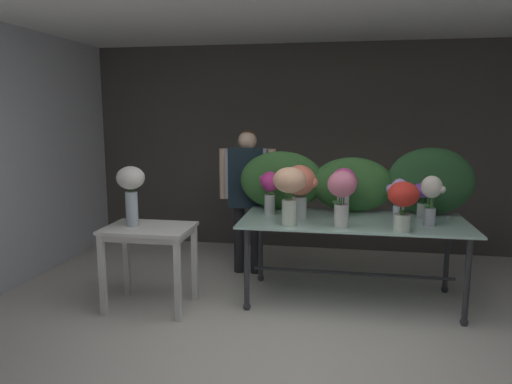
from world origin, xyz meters
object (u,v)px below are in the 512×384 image
object	(u,v)px
vase_magenta_snapdragons	(270,189)
vase_scarlet_ranunculus	(403,201)
florist	(247,186)
side_table_white	(149,238)
vase_lilac_anemones	(399,197)
display_table_glass	(353,231)
vase_fuchsia_carnations	(344,187)
vase_rosy_peonies	(342,192)
vase_white_roses_tall	(131,187)
vase_coral_tulips	(300,185)
vase_peach_stock	(290,188)
vase_violet_dahlias	(422,195)
vase_ivory_hydrangea	(432,195)

from	to	relation	value
vase_magenta_snapdragons	vase_scarlet_ranunculus	distance (m)	1.27
florist	side_table_white	bearing A→B (deg)	-121.63
vase_lilac_anemones	vase_magenta_snapdragons	xyz separation A→B (m)	(-1.19, 0.19, 0.01)
display_table_glass	vase_lilac_anemones	distance (m)	0.53
vase_fuchsia_carnations	vase_magenta_snapdragons	xyz separation A→B (m)	(-0.71, 0.02, -0.05)
side_table_white	vase_rosy_peonies	size ratio (longest dim) A/B	1.56
vase_lilac_anemones	vase_white_roses_tall	xyz separation A→B (m)	(-2.35, -0.39, 0.08)
florist	vase_coral_tulips	bearing A→B (deg)	-45.81
vase_fuchsia_carnations	vase_peach_stock	world-z (taller)	vase_peach_stock
vase_lilac_anemones	vase_coral_tulips	distance (m)	0.89
vase_rosy_peonies	vase_peach_stock	xyz separation A→B (m)	(-0.45, -0.01, 0.03)
display_table_glass	vase_magenta_snapdragons	xyz separation A→B (m)	(-0.80, 0.09, 0.36)
vase_fuchsia_carnations	vase_rosy_peonies	distance (m)	0.41
vase_lilac_anemones	vase_white_roses_tall	distance (m)	2.38
vase_rosy_peonies	vase_white_roses_tall	world-z (taller)	vase_white_roses_tall
vase_magenta_snapdragons	vase_peach_stock	size ratio (longest dim) A/B	0.82
vase_lilac_anemones	vase_violet_dahlias	xyz separation A→B (m)	(0.25, 0.28, -0.02)
vase_lilac_anemones	vase_peach_stock	bearing A→B (deg)	-165.56
vase_peach_stock	vase_fuchsia_carnations	bearing A→B (deg)	41.77
vase_fuchsia_carnations	vase_scarlet_ranunculus	distance (m)	0.66
vase_magenta_snapdragons	vase_ivory_hydrangea	world-z (taller)	vase_ivory_hydrangea
side_table_white	vase_white_roses_tall	world-z (taller)	vase_white_roses_tall
vase_fuchsia_carnations	vase_coral_tulips	size ratio (longest dim) A/B	0.94
florist	vase_magenta_snapdragons	bearing A→B (deg)	-58.64
vase_lilac_anemones	vase_coral_tulips	xyz separation A→B (m)	(-0.89, 0.08, 0.07)
vase_violet_dahlias	vase_magenta_snapdragons	bearing A→B (deg)	-176.44
vase_scarlet_ranunculus	vase_peach_stock	xyz separation A→B (m)	(-0.95, 0.04, 0.08)
florist	vase_ivory_hydrangea	bearing A→B (deg)	-23.01
display_table_glass	vase_violet_dahlias	size ratio (longest dim) A/B	6.23
side_table_white	florist	distance (m)	1.35
florist	vase_fuchsia_carnations	world-z (taller)	florist
vase_scarlet_ranunculus	vase_ivory_hydrangea	bearing A→B (deg)	42.94
side_table_white	vase_scarlet_ranunculus	distance (m)	2.23
vase_scarlet_ranunculus	vase_coral_tulips	xyz separation A→B (m)	(-0.89, 0.36, 0.05)
vase_magenta_snapdragons	vase_coral_tulips	bearing A→B (deg)	-19.79
vase_coral_tulips	vase_white_roses_tall	distance (m)	1.54
display_table_glass	vase_scarlet_ranunculus	world-z (taller)	vase_scarlet_ranunculus
vase_lilac_anemones	vase_peach_stock	distance (m)	0.98
side_table_white	vase_magenta_snapdragons	xyz separation A→B (m)	(1.01, 0.58, 0.38)
vase_magenta_snapdragons	vase_ivory_hydrangea	xyz separation A→B (m)	(1.45, -0.22, 0.03)
vase_fuchsia_carnations	vase_magenta_snapdragons	distance (m)	0.71
display_table_glass	florist	xyz separation A→B (m)	(-1.12, 0.63, 0.30)
side_table_white	vase_lilac_anemones	xyz separation A→B (m)	(2.20, 0.39, 0.38)
display_table_glass	vase_lilac_anemones	size ratio (longest dim) A/B	5.07
vase_rosy_peonies	vase_ivory_hydrangea	size ratio (longest dim) A/B	1.11
vase_scarlet_ranunculus	vase_coral_tulips	size ratio (longest dim) A/B	0.84
vase_magenta_snapdragons	display_table_glass	bearing A→B (deg)	-6.59
display_table_glass	vase_rosy_peonies	world-z (taller)	vase_rosy_peonies
vase_ivory_hydrangea	side_table_white	bearing A→B (deg)	-171.82
vase_rosy_peonies	vase_peach_stock	bearing A→B (deg)	-178.41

